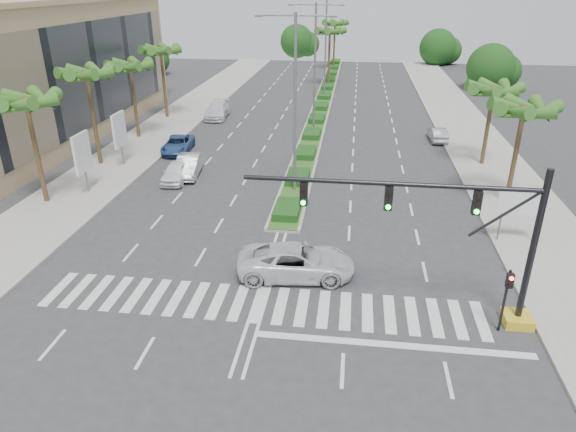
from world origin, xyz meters
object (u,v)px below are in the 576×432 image
Objects in this scene: car_parked_b at (189,166)px; car_right at (438,134)px; car_parked_a at (176,172)px; car_crossing at (296,261)px; car_parked_c at (178,144)px; car_parked_d at (217,111)px.

car_parked_b is 23.66m from car_right.
car_parked_a is 24.83m from car_right.
car_parked_b is 0.79× the size of car_crossing.
car_parked_a is 1.45m from car_parked_b.
car_parked_b is (0.55, 1.35, 0.07)m from car_parked_a.
car_parked_d reaches higher than car_parked_c.
car_crossing reaches higher than car_parked_d.
car_parked_b is 0.85× the size of car_parked_d.
car_right is (23.10, 6.45, -0.03)m from car_parked_c.
car_parked_c is 0.88× the size of car_parked_d.
car_parked_c is (-2.74, 5.61, -0.09)m from car_parked_b.
car_parked_c is 23.99m from car_right.
car_crossing is 1.51× the size of car_right.
car_right is at bearing 29.44° from car_parked_a.
car_parked_c is 1.24× the size of car_right.
car_parked_d is at bearing 92.33° from car_parked_a.
car_crossing is (10.51, -12.46, 0.12)m from car_parked_a.
car_crossing reaches higher than car_parked_b.
car_parked_c is 12.56m from car_parked_d.
car_parked_a reaches higher than car_parked_c.
car_crossing is at bearing 65.73° from car_right.
car_crossing is at bearing -60.81° from car_parked_b.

